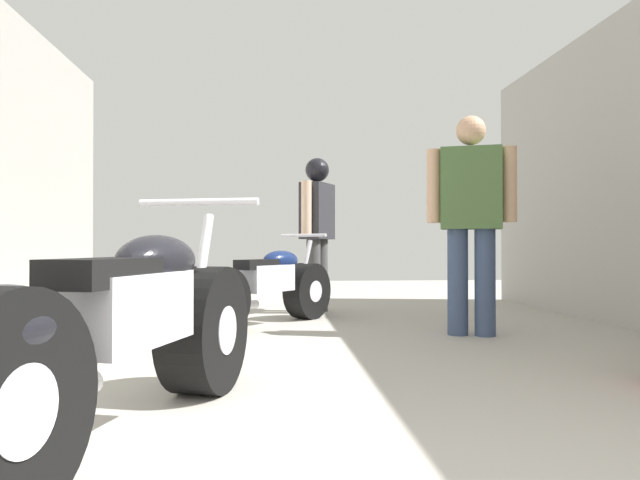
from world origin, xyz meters
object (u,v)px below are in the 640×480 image
motorcycle_maroon_cruiser (124,337)px  mechanic_in_blue (471,211)px  motorcycle_black_naked (265,288)px  mechanic_with_helmet (317,220)px

motorcycle_maroon_cruiser → mechanic_in_blue: mechanic_in_blue is taller
motorcycle_maroon_cruiser → motorcycle_black_naked: 3.07m
motorcycle_black_naked → mechanic_with_helmet: mechanic_with_helmet is taller
mechanic_in_blue → motorcycle_maroon_cruiser: bearing=-131.7°
motorcycle_maroon_cruiser → mechanic_with_helmet: 4.28m
motorcycle_maroon_cruiser → motorcycle_black_naked: bearing=81.3°
motorcycle_black_naked → mechanic_with_helmet: size_ratio=0.92×
motorcycle_maroon_cruiser → motorcycle_black_naked: motorcycle_maroon_cruiser is taller
motorcycle_black_naked → mechanic_in_blue: mechanic_in_blue is taller
mechanic_in_blue → motorcycle_black_naked: bearing=158.5°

